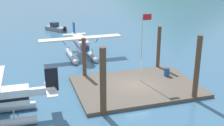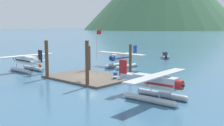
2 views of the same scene
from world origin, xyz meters
TOP-DOWN VIEW (x-y plane):
  - ground_plane at (0.00, 0.00)m, footprint 1200.00×1200.00m
  - dock_platform at (0.00, 0.00)m, footprint 11.70×8.42m
  - piling_near_left at (-4.47, -4.11)m, footprint 0.51×0.51m
  - piling_near_right at (3.90, -3.99)m, footprint 0.46×0.46m
  - piling_far_left at (-4.20, 4.10)m, footprint 0.41×0.41m
  - piling_far_right at (4.34, 4.20)m, footprint 0.41×0.41m
  - flagpole at (0.92, 0.84)m, footprint 0.95×0.10m
  - fuel_drum at (3.96, 1.31)m, footprint 0.62×0.62m
  - mooring_buoy at (-14.80, 1.53)m, footprint 0.68×0.68m
  - seaplane_cream_bow_left at (-3.15, 11.24)m, footprint 10.41×7.98m
  - seaplane_silver_stbd_aft at (13.59, -3.49)m, footprint 7.98×10.45m
  - seaplane_white_port_aft at (-12.40, -2.62)m, footprint 7.98×10.43m
  - boat_grey_open_north at (-4.33, 28.63)m, footprint 3.73×4.26m

SIDE VIEW (x-z plane):
  - ground_plane at x=0.00m, z-range 0.00..0.00m
  - dock_platform at x=0.00m, z-range 0.00..0.30m
  - mooring_buoy at x=-14.80m, z-range 0.00..0.68m
  - boat_grey_open_north at x=-4.33m, z-range -0.26..1.24m
  - fuel_drum at x=3.96m, z-range 0.30..1.18m
  - seaplane_cream_bow_left at x=-3.15m, z-range -0.34..3.50m
  - seaplane_silver_stbd_aft at x=13.59m, z-range -0.34..3.50m
  - seaplane_white_port_aft at x=-12.40m, z-range -0.34..3.50m
  - piling_far_left at x=-4.20m, z-range 0.00..4.30m
  - piling_far_right at x=4.34m, z-range 0.00..4.96m
  - piling_near_left at x=-4.47m, z-range 0.00..5.55m
  - piling_near_right at x=3.90m, z-range 0.00..5.84m
  - flagpole at x=0.92m, z-range 1.08..7.92m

